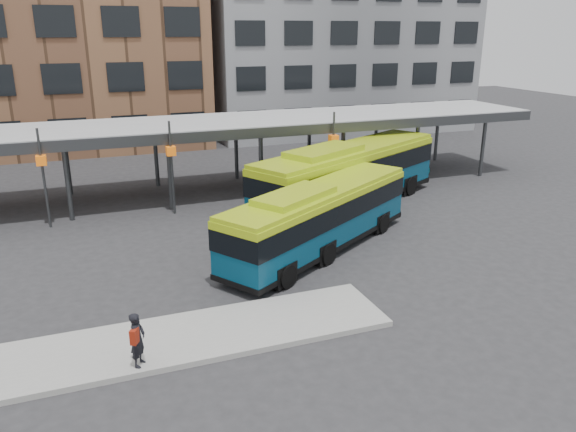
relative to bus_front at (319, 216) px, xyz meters
The scene contains 9 objects.
ground 3.38m from the bus_front, 129.48° to the right, with size 120.00×120.00×0.00m, color #28282B.
boarding_island 9.23m from the bus_front, 144.34° to the right, with size 14.00×3.00×0.18m, color gray.
canopy 10.99m from the bus_front, 100.53° to the left, with size 40.00×6.53×4.80m.
building_brick 33.35m from the bus_front, 111.85° to the left, with size 26.00×14.00×22.00m, color brown.
building_grey 33.93m from the bus_front, 64.60° to the left, with size 24.00×14.00×20.00m, color slate.
bus_front is the anchor object (origin of this frame).
bus_rear 6.51m from the bus_front, 52.71° to the left, with size 12.65×8.36×3.54m.
pedestrian 10.53m from the bus_front, 142.23° to the right, with size 0.62×0.69×1.60m.
bike_rack 14.29m from the bus_front, 42.50° to the left, with size 4.01×1.58×1.04m.
Camera 1 is at (-7.35, -18.27, 9.10)m, focal length 35.00 mm.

